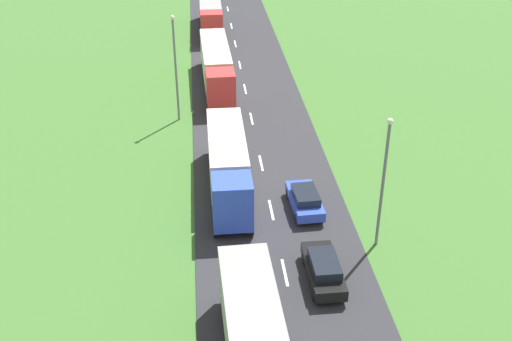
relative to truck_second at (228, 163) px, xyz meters
The scene contains 9 objects.
road 10.02m from the truck_second, 74.52° to the right, with size 10.00×140.00×0.06m, color #2B2B30.
lane_marking_centre 13.04m from the truck_second, 78.28° to the right, with size 0.16×121.71×0.01m.
truck_second is the anchor object (origin of this frame).
truck_third 19.16m from the truck_second, 89.93° to the left, with size 2.77×13.71×3.62m.
truck_fourth 37.23m from the truck_second, 89.90° to the left, with size 2.56×12.23×3.58m.
car_third 11.23m from the truck_second, 65.56° to the right, with size 1.79×4.56×1.57m.
car_fourth 5.78m from the truck_second, 31.85° to the right, with size 1.98×4.36×1.49m.
lamppost_second 11.28m from the truck_second, 39.64° to the right, with size 0.36×0.36×8.30m.
lamppost_third 12.86m from the truck_second, 106.35° to the left, with size 0.36×0.36×8.96m.
Camera 1 is at (-4.28, -2.57, 22.27)m, focal length 43.54 mm.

